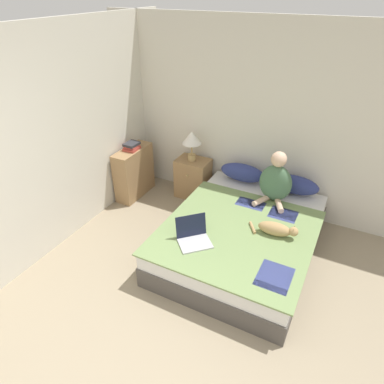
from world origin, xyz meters
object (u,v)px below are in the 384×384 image
Objects in this scene: cat_tabby at (277,229)px; nightstand at (193,178)px; pillow_near at (242,173)px; laptop_open at (194,237)px; person_sitting at (276,181)px; table_lamp at (192,139)px; book_stack_top at (132,146)px; pillow_far at (294,185)px; bed at (242,237)px; bookshelf at (134,172)px.

nightstand is (-1.53, 0.95, -0.23)m from cat_tabby.
pillow_near is 1.39× the size of laptop_open.
person_sitting is 0.75m from cat_tabby.
table_lamp is at bearing -172.99° from nightstand.
table_lamp is 0.88m from book_stack_top.
person_sitting reaches higher than pillow_far.
cat_tabby is (0.40, -0.06, 0.31)m from bed.
pillow_near is 1.00× the size of pillow_far.
nightstand reaches higher than bed.
bookshelf is (-1.58, 1.10, -0.13)m from laptop_open.
nightstand is 0.90m from bookshelf.
bed is 0.74m from laptop_open.
pillow_near is 1.64m from bookshelf.
bed is 3.50× the size of nightstand.
nightstand is at bearing 24.93° from book_stack_top.
book_stack_top is at bearing 165.07° from bed.
table_lamp reaches higher than pillow_near.
book_stack_top reaches higher than pillow_near.
bed is 4.80× the size of table_lamp.
person_sitting is at bearing -122.86° from pillow_far.
pillow_near is 0.83× the size of bookshelf.
book_stack_top is at bearing -169.97° from pillow_far.
bed is 3.78× the size of cat_tabby.
pillow_far is 0.38m from person_sitting.
cat_tabby is at bearing -31.64° from table_lamp.
bed is 3.38× the size of pillow_near.
bookshelf is at bearing -155.49° from nightstand.
table_lamp reaches higher than book_stack_top.
bookshelf reaches higher than pillow_near.
pillow_far is 0.99m from cat_tabby.
table_lamp is (-1.15, 0.89, 0.71)m from bed.
pillow_near is 1.42× the size of table_lamp.
bed is at bearing -105.29° from person_sitting.
table_lamp is at bearing 144.71° from cat_tabby.
person_sitting is 2.15m from bookshelf.
nightstand is 1.37× the size of table_lamp.
bed is at bearing -68.51° from pillow_near.
cat_tabby is 2.47× the size of book_stack_top.
pillow_near is at bearing 111.49° from bed.
laptop_open is (0.00, -1.50, -0.07)m from pillow_near.
table_lamp reaches higher than nightstand.
book_stack_top is (-2.11, -0.11, 0.08)m from person_sitting.
pillow_far is (0.36, 0.92, 0.35)m from bed.
book_stack_top is (-2.30, -0.41, 0.24)m from pillow_far.
laptop_open is at bearing -34.89° from book_stack_top.
bookshelf reaches higher than pillow_far.
person_sitting reaches higher than cat_tabby.
cat_tabby is at bearing -13.95° from bookshelf.
bed is at bearing 167.59° from cat_tabby.
table_lamp is 0.58× the size of bookshelf.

